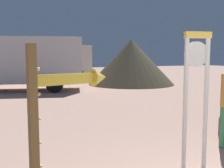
# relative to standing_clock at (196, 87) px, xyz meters

# --- Properties ---
(standing_clock) EXTENTS (0.45, 0.18, 2.25)m
(standing_clock) POSITION_rel_standing_clock_xyz_m (0.00, 0.00, 0.00)
(standing_clock) COLOR white
(standing_clock) RESTS_ON ground_plane
(arrow_sign) EXTENTS (1.13, 0.38, 2.01)m
(arrow_sign) POSITION_rel_standing_clock_xyz_m (-2.15, 0.09, -0.08)
(arrow_sign) COLOR brown
(arrow_sign) RESTS_ON ground_plane
(box_truck_near) EXTENTS (7.07, 4.33, 2.88)m
(box_truck_near) POSITION_rel_standing_clock_xyz_m (-1.03, 11.82, 0.21)
(box_truck_near) COLOR silver
(box_truck_near) RESTS_ON ground_plane
(box_truck_far) EXTENTS (7.01, 3.59, 2.81)m
(box_truck_far) POSITION_rel_standing_clock_xyz_m (2.02, 18.37, 0.19)
(box_truck_far) COLOR beige
(box_truck_far) RESTS_ON ground_plane
(dome_tent) EXTENTS (5.71, 5.71, 2.99)m
(dome_tent) POSITION_rel_standing_clock_xyz_m (5.82, 12.15, 0.12)
(dome_tent) COLOR #3E3825
(dome_tent) RESTS_ON ground_plane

